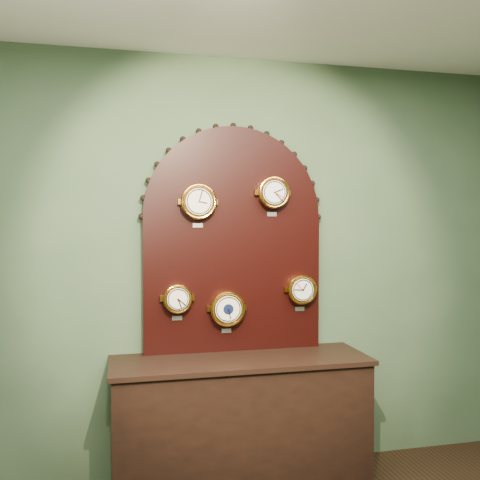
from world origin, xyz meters
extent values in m
plane|color=#3E563A|center=(0.00, 2.50, 1.40)|extent=(4.00, 0.00, 4.00)
cube|color=black|center=(0.00, 2.23, 0.40)|extent=(1.60, 0.50, 0.80)
cube|color=black|center=(0.00, 2.45, 1.28)|extent=(1.20, 0.06, 0.90)
cylinder|color=black|center=(0.00, 2.45, 1.73)|extent=(1.20, 0.06, 1.20)
cylinder|color=orange|center=(-0.25, 2.39, 1.83)|extent=(0.22, 0.08, 0.22)
torus|color=orange|center=(-0.25, 2.36, 1.83)|extent=(0.23, 0.02, 0.23)
cylinder|color=white|center=(-0.25, 2.35, 1.83)|extent=(0.17, 0.01, 0.17)
cube|color=silver|center=(-0.25, 2.42, 1.67)|extent=(0.07, 0.01, 0.03)
cylinder|color=orange|center=(0.26, 2.39, 1.89)|extent=(0.20, 0.08, 0.20)
torus|color=orange|center=(0.26, 2.36, 1.89)|extent=(0.21, 0.02, 0.21)
cylinder|color=white|center=(0.26, 2.35, 1.89)|extent=(0.16, 0.01, 0.16)
cube|color=silver|center=(0.26, 2.42, 1.75)|extent=(0.07, 0.01, 0.03)
cylinder|color=orange|center=(-0.38, 2.39, 1.20)|extent=(0.18, 0.08, 0.18)
torus|color=orange|center=(-0.38, 2.36, 1.20)|extent=(0.19, 0.02, 0.19)
cylinder|color=white|center=(-0.38, 2.35, 1.20)|extent=(0.14, 0.01, 0.14)
cube|color=silver|center=(-0.38, 2.42, 1.07)|extent=(0.06, 0.01, 0.03)
cylinder|color=orange|center=(-0.05, 2.39, 1.12)|extent=(0.22, 0.08, 0.22)
torus|color=orange|center=(-0.05, 2.36, 1.12)|extent=(0.24, 0.02, 0.24)
cylinder|color=white|center=(-0.05, 2.35, 1.12)|extent=(0.17, 0.01, 0.17)
cube|color=silver|center=(-0.05, 2.42, 0.97)|extent=(0.07, 0.01, 0.03)
cylinder|color=#0C1436|center=(-0.05, 2.35, 1.12)|extent=(0.07, 0.00, 0.07)
cylinder|color=orange|center=(0.46, 2.39, 1.24)|extent=(0.19, 0.08, 0.19)
torus|color=orange|center=(0.46, 2.36, 1.24)|extent=(0.20, 0.02, 0.20)
cylinder|color=white|center=(0.46, 2.35, 1.24)|extent=(0.15, 0.01, 0.15)
cube|color=silver|center=(0.46, 2.42, 1.10)|extent=(0.06, 0.01, 0.03)
camera|label=1|loc=(-0.77, -1.04, 1.69)|focal=39.94mm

